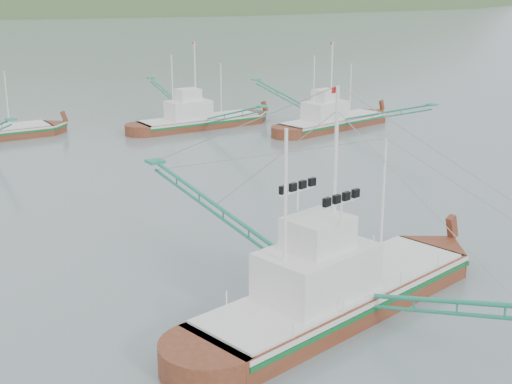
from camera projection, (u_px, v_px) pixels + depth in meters
ground at (326, 280)px, 35.76m from camera, size 1200.00×1200.00×0.00m
main_boat at (336, 275)px, 31.79m from camera, size 15.57×27.31×11.12m
bg_boat_right at (332, 115)px, 72.58m from camera, size 13.18×23.21×9.43m
bg_boat_extra at (198, 115)px, 72.95m from camera, size 13.01×23.31×9.43m
headland_right at (182, 4)px, 505.04m from camera, size 684.00×432.00×306.00m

